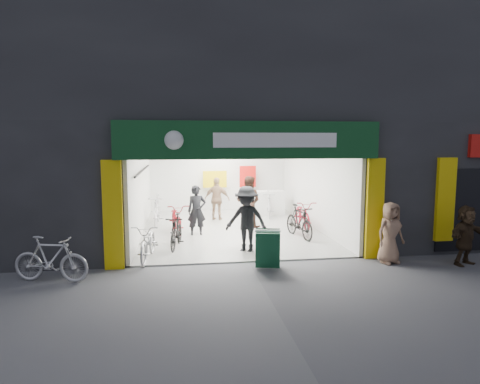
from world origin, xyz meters
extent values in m
plane|color=#56565B|center=(0.00, 0.00, 0.00)|extent=(60.00, 60.00, 0.00)
cube|color=#232326|center=(1.00, 5.00, 5.75)|extent=(16.00, 10.00, 4.50)
cube|color=#232326|center=(-5.50, 5.00, 1.75)|extent=(5.00, 10.00, 3.50)
cube|color=#232326|center=(6.00, 5.00, 1.75)|extent=(6.00, 10.00, 3.50)
cube|color=#9E9E99|center=(0.00, 4.00, 0.02)|extent=(6.00, 8.00, 0.04)
cube|color=silver|center=(0.00, 8.10, 1.60)|extent=(6.00, 0.20, 3.20)
cube|color=silver|center=(-2.95, 4.00, 1.60)|extent=(0.10, 8.00, 3.20)
cube|color=silver|center=(2.95, 4.00, 1.60)|extent=(0.10, 8.00, 3.20)
cube|color=white|center=(0.00, 4.00, 3.25)|extent=(6.00, 8.00, 0.10)
cube|color=black|center=(0.00, 0.10, 3.35)|extent=(6.00, 0.30, 0.30)
cube|color=#0E3D1A|center=(0.00, -0.12, 3.05)|extent=(6.40, 0.25, 0.90)
cube|color=white|center=(0.60, -0.26, 3.05)|extent=(3.00, 0.02, 0.35)
cube|color=#E9B70C|center=(-3.25, -0.06, 1.30)|extent=(0.45, 0.12, 2.60)
cube|color=#E9B70C|center=(3.25, -0.06, 1.30)|extent=(0.45, 0.12, 2.60)
cube|color=#E9B70C|center=(5.20, -0.06, 1.50)|extent=(0.50, 0.12, 2.20)
cylinder|color=black|center=(-2.82, 3.40, 2.10)|extent=(0.06, 5.00, 0.06)
cube|color=silver|center=(1.80, 6.50, 0.50)|extent=(1.40, 0.60, 1.00)
cube|color=white|center=(0.00, 1.20, 3.18)|extent=(1.30, 0.35, 0.04)
cube|color=white|center=(0.00, 3.00, 3.18)|extent=(1.30, 0.35, 0.04)
cube|color=white|center=(0.00, 4.80, 3.18)|extent=(1.30, 0.35, 0.04)
cube|color=white|center=(0.00, 6.60, 3.18)|extent=(1.30, 0.35, 0.04)
imported|color=#ACABB0|center=(-2.50, 0.60, 0.48)|extent=(0.83, 1.90, 0.97)
imported|color=black|center=(-1.80, 1.68, 0.49)|extent=(0.73, 1.68, 0.98)
imported|color=maroon|center=(-1.80, 3.58, 0.50)|extent=(0.91, 1.99, 1.01)
imported|color=#B6B6BB|center=(-2.50, 5.14, 0.54)|extent=(0.59, 1.83, 1.09)
imported|color=black|center=(1.97, 2.39, 0.53)|extent=(0.81, 1.81, 1.05)
imported|color=maroon|center=(2.50, 3.77, 0.50)|extent=(0.74, 1.92, 0.99)
imported|color=#A6A5AA|center=(1.80, 6.13, 0.51)|extent=(0.74, 1.76, 1.03)
imported|color=silver|center=(-4.47, -0.81, 0.51)|extent=(1.75, 0.88, 1.01)
imported|color=black|center=(-1.16, 3.17, 0.81)|extent=(0.63, 0.45, 1.62)
imported|color=#311E16|center=(0.68, 4.27, 0.90)|extent=(1.08, 0.99, 1.81)
imported|color=black|center=(0.09, 1.00, 0.91)|extent=(1.35, 1.15, 1.81)
imported|color=#937256|center=(-0.29, 5.65, 0.82)|extent=(1.04, 0.68, 1.65)
imported|color=#8F6A53|center=(3.46, -0.52, 0.77)|extent=(0.85, 0.67, 1.54)
imported|color=#342517|center=(5.22, -0.92, 0.74)|extent=(1.44, 0.91, 1.48)
cube|color=#104327|center=(0.33, -0.69, 0.47)|extent=(0.61, 0.34, 0.88)
cube|color=#104327|center=(0.41, -0.31, 0.47)|extent=(0.61, 0.34, 0.88)
cube|color=white|center=(0.37, -0.50, 0.91)|extent=(0.61, 0.18, 0.05)
camera|label=1|loc=(-1.71, -10.26, 3.07)|focal=32.00mm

